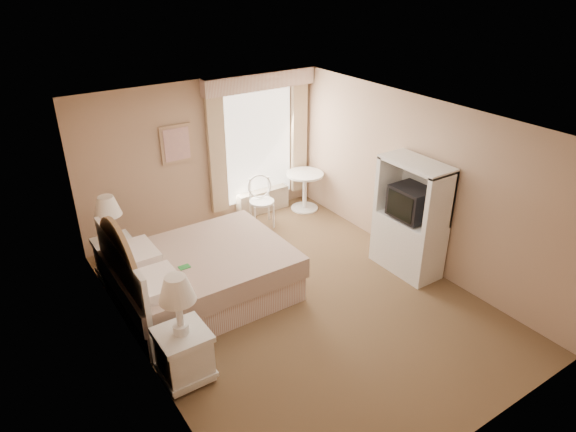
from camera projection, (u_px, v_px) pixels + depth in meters
room at (298, 219)px, 6.42m from camera, size 4.21×5.51×2.51m
window at (260, 141)px, 8.87m from camera, size 2.05×0.22×2.51m
framed_art at (176, 144)px, 8.07m from camera, size 0.52×0.04×0.62m
bed at (196, 276)px, 6.84m from camera, size 2.26×1.78×1.57m
nightstand_near at (183, 342)px, 5.48m from camera, size 0.54×0.54×1.31m
nightstand_far at (114, 249)px, 7.26m from camera, size 0.53×0.53×1.28m
round_table at (305, 185)px, 9.33m from camera, size 0.67×0.67×0.71m
cafe_chair at (261, 197)px, 8.78m from camera, size 0.53×0.53×0.88m
armoire at (410, 226)px, 7.40m from camera, size 0.51×1.02×1.70m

